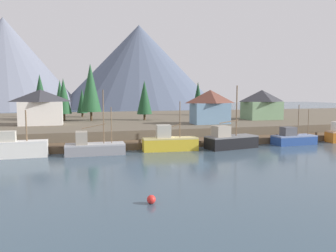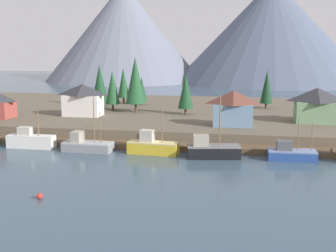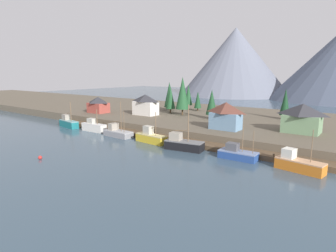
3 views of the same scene
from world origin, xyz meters
TOP-DOWN VIEW (x-y plane):
  - ground_plane at (0.00, 20.00)m, footprint 400.00×400.00m
  - dock at (0.00, 1.99)m, footprint 80.00×4.00m
  - shoreline_bank at (0.00, 32.00)m, footprint 400.00×56.00m
  - mountain_west_peak at (-47.38, 149.61)m, footprint 79.75×79.75m
  - mountain_central_peak at (26.41, 152.79)m, footprint 94.84×94.84m
  - fishing_boat_white at (-21.27, -1.24)m, footprint 8.20×2.25m
  - fishing_boat_grey at (-11.02, -1.83)m, footprint 8.29×3.37m
  - fishing_boat_yellow at (0.14, -1.70)m, footprint 8.37×3.17m
  - fishing_boat_black at (9.78, -2.44)m, footprint 8.59×4.43m
  - fishing_boat_blue at (21.78, -1.73)m, footprint 7.28×3.15m
  - house_blue at (12.56, 11.96)m, footprint 7.55×4.31m
  - house_white at (-19.41, 18.69)m, footprint 8.26×4.76m
  - house_green at (28.39, 18.92)m, footprint 8.38×5.91m
  - conifer_near_left at (-15.39, 27.03)m, footprint 3.34×3.34m
  - conifer_near_right at (1.95, 24.31)m, footprint 3.39×3.39m
  - conifer_mid_left at (19.65, 36.94)m, footprint 2.99×2.99m
  - conifer_mid_right at (-16.48, 39.97)m, footprint 3.03×3.03m
  - conifer_back_left at (-9.66, 25.91)m, footprint 4.44×4.44m
  - conifer_back_right at (-20.67, 33.54)m, footprint 3.96×3.96m
  - conifer_centre at (-11.16, 38.06)m, footprint 2.59×2.59m
  - channel_buoy at (-8.03, -24.58)m, footprint 0.70×0.70m

SIDE VIEW (x-z plane):
  - ground_plane at x=0.00m, z-range -1.00..0.00m
  - channel_buoy at x=-8.03m, z-range 0.00..0.70m
  - dock at x=0.00m, z-range -0.30..1.30m
  - fishing_boat_blue at x=21.78m, z-range -2.32..4.31m
  - fishing_boat_grey at x=-11.02m, z-range -3.51..5.56m
  - shoreline_bank at x=0.00m, z-range 0.00..2.50m
  - fishing_boat_yellow at x=0.14m, z-range -2.42..4.93m
  - fishing_boat_black at x=9.78m, z-range -3.62..6.13m
  - fishing_boat_white at x=-21.27m, z-range -1.87..4.47m
  - house_blue at x=12.56m, z-range 2.58..9.26m
  - house_white at x=-19.41m, z-range 2.58..9.33m
  - house_green at x=28.39m, z-range 2.58..9.33m
  - conifer_centre at x=-11.16m, z-range 2.99..10.07m
  - conifer_near_right at x=1.95m, z-range 3.16..12.01m
  - conifer_mid_left at x=19.65m, z-range 3.12..12.28m
  - conifer_near_left at x=-15.39m, z-range 3.27..12.51m
  - conifer_mid_right at x=-16.48m, z-range 3.27..12.62m
  - conifer_back_right at x=-20.67m, z-range 3.08..13.43m
  - conifer_back_left at x=-9.66m, z-range 3.48..15.91m
  - mountain_west_peak at x=-47.38m, z-range 0.00..48.41m
  - mountain_central_peak at x=26.41m, z-range 0.00..48.85m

